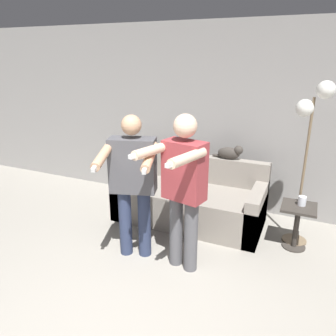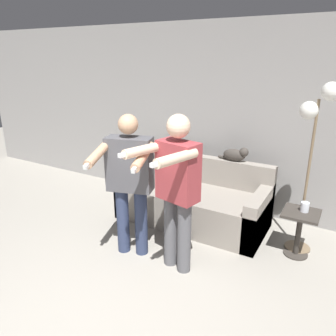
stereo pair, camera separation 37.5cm
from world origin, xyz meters
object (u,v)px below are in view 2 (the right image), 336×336
Objects in this scene: couch at (193,202)px; person_right at (176,185)px; floor_lamp at (316,125)px; side_table at (300,225)px; cat at (236,154)px; person_left at (130,177)px; cup at (305,207)px.

couch is 1.19× the size of person_right.
floor_lamp reaches higher than side_table.
person_right is at bearing -95.86° from cat.
person_right is 3.89× the size of cat.
person_right is 1.51m from side_table.
person_left is 2.99× the size of side_table.
side_table is at bearing -122.83° from cup.
floor_lamp reaches higher than couch.
cup is at bearing 57.17° from side_table.
person_right is 1.58m from floor_lamp.
side_table is (-0.00, -0.14, -1.09)m from floor_lamp.
side_table is (1.64, 0.89, -0.55)m from person_left.
floor_lamp is 0.89m from cup.
floor_lamp is at bearing -19.90° from cat.
couch is 18.18× the size of cup.
person_left is (-0.27, -1.04, 0.64)m from couch.
cat is at bearing 45.95° from person_left.
floor_lamp reaches higher than cat.
person_left reaches higher than side_table.
cat is at bearing 152.74° from side_table.
cup is at bearing -79.90° from floor_lamp.
person_left reaches higher than couch.
cat reaches higher than cup.
floor_lamp reaches higher than person_right.
couch is at bearing 118.52° from person_right.
couch reaches higher than side_table.
couch is 1.23× the size of person_left.
floor_lamp is 3.59× the size of side_table.
cat is 1.18m from side_table.
floor_lamp is (0.93, -0.34, 0.54)m from cat.
person_left is at bearing -104.43° from couch.
person_left is 0.83× the size of floor_lamp.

